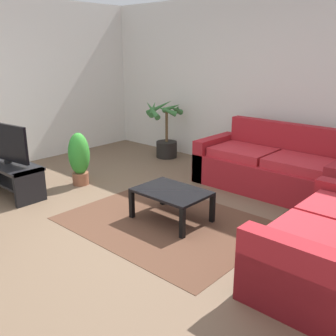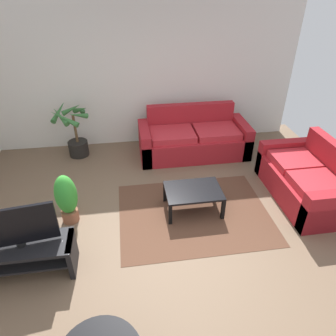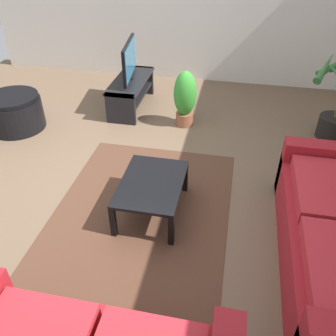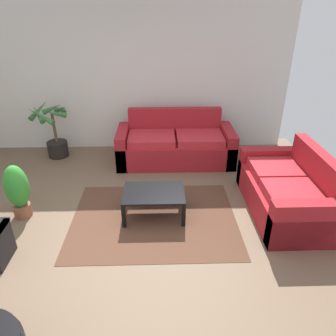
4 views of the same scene
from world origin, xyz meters
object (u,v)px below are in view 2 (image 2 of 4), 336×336
object	(u,v)px
tv	(15,227)
potted_plant_small	(67,198)
couch_loveseat	(307,181)
coffee_table	(193,193)
tv_stand	(25,254)
couch_main	(193,139)
potted_palm	(75,134)

from	to	relation	value
tv	potted_plant_small	xyz separation A→B (m)	(0.38, 0.86, -0.31)
couch_loveseat	coffee_table	xyz separation A→B (m)	(-1.82, -0.05, 0.01)
tv	coffee_table	world-z (taller)	tv
tv_stand	tv	world-z (taller)	tv
couch_loveseat	tv_stand	world-z (taller)	couch_loveseat
couch_main	tv_stand	distance (m)	3.58
couch_loveseat	tv_stand	size ratio (longest dim) A/B	1.51
couch_loveseat	tv	xyz separation A→B (m)	(-3.99, -0.88, 0.42)
couch_loveseat	potted_plant_small	distance (m)	3.61
coffee_table	tv	bearing A→B (deg)	-159.04
coffee_table	couch_loveseat	bearing A→B (deg)	1.58
couch_main	couch_loveseat	size ratio (longest dim) A/B	1.25
couch_main	potted_palm	distance (m)	2.26
tv_stand	potted_plant_small	size ratio (longest dim) A/B	1.44
tv	potted_plant_small	bearing A→B (deg)	66.07
coffee_table	potted_palm	size ratio (longest dim) A/B	0.79
couch_main	tv	bearing A→B (deg)	-135.32
couch_loveseat	coffee_table	world-z (taller)	couch_loveseat
potted_palm	tv_stand	bearing A→B (deg)	-96.31
potted_plant_small	tv	bearing A→B (deg)	-113.93
tv_stand	couch_loveseat	bearing A→B (deg)	12.51
tv_stand	potted_palm	distance (m)	2.80
couch_loveseat	potted_palm	world-z (taller)	potted_palm
tv_stand	couch_main	bearing A→B (deg)	44.72
couch_loveseat	tv_stand	xyz separation A→B (m)	(-3.99, -0.89, -0.01)
couch_main	coffee_table	size ratio (longest dim) A/B	2.53
couch_main	couch_loveseat	distance (m)	2.18
tv_stand	coffee_table	xyz separation A→B (m)	(2.17, 0.84, 0.02)
coffee_table	potted_plant_small	world-z (taller)	potted_plant_small
tv_stand	tv	size ratio (longest dim) A/B	1.27
potted_plant_small	couch_main	bearing A→B (deg)	37.48
potted_palm	potted_plant_small	distance (m)	1.92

